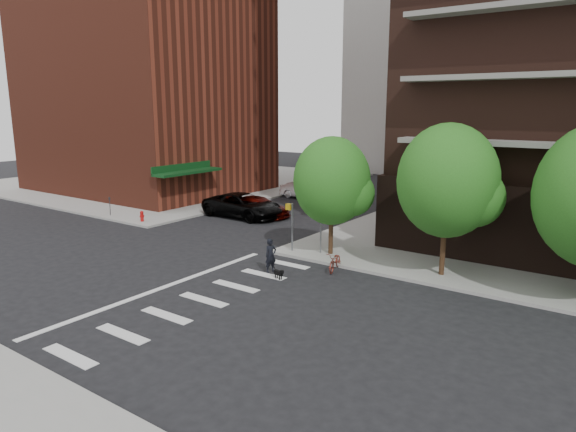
{
  "coord_description": "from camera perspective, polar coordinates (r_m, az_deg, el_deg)",
  "views": [
    {
      "loc": [
        17.4,
        -14.24,
        7.79
      ],
      "look_at": [
        3.0,
        6.0,
        2.5
      ],
      "focal_mm": 32.0,
      "sensor_mm": 36.0,
      "label": 1
    }
  ],
  "objects": [
    {
      "name": "crosswalk",
      "position": [
        22.23,
        -10.82,
        -8.7
      ],
      "size": [
        3.85,
        13.0,
        0.01
      ],
      "color": "silver",
      "rests_on": "ground"
    },
    {
      "name": "scooter",
      "position": [
        25.03,
        5.26,
        -5.03
      ],
      "size": [
        1.07,
        1.9,
        0.94
      ],
      "primitive_type": "imported",
      "rotation": [
        0.0,
        0.0,
        0.26
      ],
      "color": "maroon",
      "rests_on": "ground"
    },
    {
      "name": "fire_hydrant",
      "position": [
        36.28,
        -15.92,
        0.05
      ],
      "size": [
        0.24,
        0.24,
        0.73
      ],
      "color": "#A50C0C",
      "rests_on": "sidewalk_nw"
    },
    {
      "name": "parked_car_maroon",
      "position": [
        37.23,
        -3.3,
        1.04
      ],
      "size": [
        2.31,
        5.02,
        1.42
      ],
      "primitive_type": "imported",
      "rotation": [
        0.0,
        0.0,
        1.64
      ],
      "color": "#460703",
      "rests_on": "ground"
    },
    {
      "name": "tree_a",
      "position": [
        26.66,
        4.88,
        3.9
      ],
      "size": [
        4.0,
        4.0,
        5.9
      ],
      "color": "#301E11",
      "rests_on": "sidewalk_ne"
    },
    {
      "name": "dog",
      "position": [
        23.73,
        -1.03,
        -6.35
      ],
      "size": [
        0.6,
        0.29,
        0.5
      ],
      "rotation": [
        0.0,
        0.0,
        -0.28
      ],
      "color": "black",
      "rests_on": "ground"
    },
    {
      "name": "midrise_nw",
      "position": [
        50.96,
        -15.75,
        14.24
      ],
      "size": [
        21.4,
        15.5,
        20.0
      ],
      "color": "maroon",
      "rests_on": "sidewalk_nw"
    },
    {
      "name": "parking_meter",
      "position": [
        38.97,
        -19.19,
        1.25
      ],
      "size": [
        0.1,
        0.08,
        1.32
      ],
      "color": "black",
      "rests_on": "sidewalk_nw"
    },
    {
      "name": "dog_walker",
      "position": [
        24.59,
        -1.94,
        -4.43
      ],
      "size": [
        0.7,
        0.58,
        1.66
      ],
      "primitive_type": "imported",
      "rotation": [
        0.0,
        0.0,
        1.21
      ],
      "color": "black",
      "rests_on": "ground"
    },
    {
      "name": "sidewalk_nw",
      "position": [
        56.91,
        -12.47,
        3.95
      ],
      "size": [
        31.0,
        33.0,
        0.15
      ],
      "primitive_type": "cube",
      "color": "gray",
      "rests_on": "ground"
    },
    {
      "name": "ground",
      "position": [
        23.79,
        -14.54,
        -7.49
      ],
      "size": [
        120.0,
        120.0,
        0.0
      ],
      "primitive_type": "plane",
      "color": "black",
      "rests_on": "ground"
    },
    {
      "name": "tree_b",
      "position": [
        24.13,
        17.28,
        3.75
      ],
      "size": [
        4.5,
        4.5,
        6.65
      ],
      "color": "#301E11",
      "rests_on": "sidewalk_ne"
    },
    {
      "name": "pedestrian_signal",
      "position": [
        27.45,
        1.16,
        -0.47
      ],
      "size": [
        2.18,
        0.67,
        2.6
      ],
      "color": "slate",
      "rests_on": "sidewalk_ne"
    },
    {
      "name": "parked_car_black",
      "position": [
        37.0,
        -5.01,
        1.18
      ],
      "size": [
        3.0,
        6.25,
        1.72
      ],
      "primitive_type": "imported",
      "rotation": [
        0.0,
        0.0,
        1.55
      ],
      "color": "black",
      "rests_on": "ground"
    },
    {
      "name": "parked_car_silver",
      "position": [
        44.28,
        1.98,
        2.88
      ],
      "size": [
        1.92,
        4.7,
        1.52
      ],
      "primitive_type": "imported",
      "rotation": [
        0.0,
        0.0,
        1.5
      ],
      "color": "silver",
      "rests_on": "ground"
    }
  ]
}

